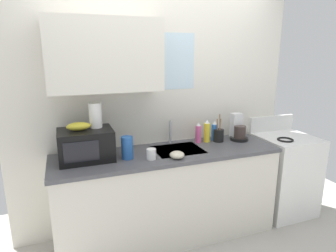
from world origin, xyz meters
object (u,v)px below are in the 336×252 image
stove_range (283,173)px  mug_white (151,154)px  microwave (86,145)px  dish_soap_bottle_yellow (207,132)px  utensil_crock (218,135)px  paper_towel_roll (95,115)px  dish_soap_bottle_blue (215,131)px  banana_bunch (79,126)px  cereal_canister (127,148)px  coffee_maker (238,130)px  small_bowl (177,155)px  dish_soap_bottle_pink (198,133)px

stove_range → mug_white: bearing=-175.0°
microwave → mug_white: bearing=-19.4°
stove_range → microwave: bearing=178.8°
dish_soap_bottle_yellow → utensil_crock: (0.12, -0.03, -0.04)m
mug_white → paper_towel_roll: bearing=151.0°
dish_soap_bottle_yellow → dish_soap_bottle_blue: (0.10, 0.02, -0.01)m
banana_bunch → cereal_canister: 0.45m
dish_soap_bottle_blue → microwave: bearing=-174.7°
stove_range → banana_bunch: (-2.21, 0.05, 0.75)m
stove_range → mug_white: (-1.63, -0.14, 0.49)m
utensil_crock → dish_soap_bottle_blue: bearing=110.6°
microwave → cereal_canister: bearing=-16.1°
mug_white → utensil_crock: (0.82, 0.26, 0.02)m
stove_range → paper_towel_roll: size_ratio=4.91×
mug_white → utensil_crock: bearing=17.6°
coffee_maker → cereal_canister: 1.25m
stove_range → dish_soap_bottle_yellow: (-0.93, 0.14, 0.55)m
stove_range → banana_bunch: bearing=178.8°
stove_range → cereal_canister: size_ratio=5.37×
dish_soap_bottle_blue → banana_bunch: bearing=-175.0°
dish_soap_bottle_yellow → cereal_canister: dish_soap_bottle_yellow is taller
cereal_canister → dish_soap_bottle_blue: bearing=12.6°
stove_range → dish_soap_bottle_yellow: 1.09m
microwave → cereal_canister: 0.36m
paper_towel_roll → cereal_canister: size_ratio=1.09×
stove_range → cereal_canister: (-1.82, -0.05, 0.54)m
dish_soap_bottle_blue → small_bowl: 0.69m
dish_soap_bottle_pink → dish_soap_bottle_yellow: 0.10m
dish_soap_bottle_pink → dish_soap_bottle_blue: dish_soap_bottle_pink is taller
banana_bunch → dish_soap_bottle_pink: banana_bunch is taller
utensil_crock → small_bowl: utensil_crock is taller
microwave → small_bowl: microwave is taller
banana_bunch → dish_soap_bottle_pink: bearing=5.1°
stove_range → banana_bunch: 2.34m
banana_bunch → small_bowl: 0.88m
microwave → dish_soap_bottle_blue: 1.34m
coffee_maker → mug_white: bearing=-166.7°
stove_range → paper_towel_roll: 2.22m
stove_range → microwave: (-2.16, 0.04, 0.58)m
paper_towel_roll → dish_soap_bottle_blue: 1.27m
dish_soap_bottle_pink → utensil_crock: bearing=-9.5°
microwave → coffee_maker: bearing=2.2°
coffee_maker → cereal_canister: bearing=-172.7°
stove_range → mug_white: stove_range is taller
coffee_maker → dish_soap_bottle_pink: (-0.45, 0.05, -0.00)m
utensil_crock → coffee_maker: bearing=-2.8°
microwave → small_bowl: (0.75, -0.25, -0.10)m
paper_towel_roll → dish_soap_bottle_yellow: paper_towel_roll is taller
dish_soap_bottle_pink → stove_range: bearing=-8.5°
small_bowl → mug_white: bearing=164.7°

